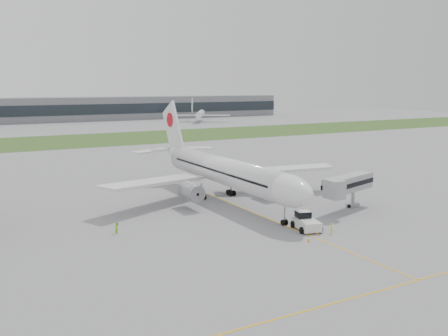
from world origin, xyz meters
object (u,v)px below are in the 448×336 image
airliner (222,170)px  jet_bridge (346,185)px  ground_crew_near (331,229)px  pushback_tug (306,222)px

airliner → jet_bridge: airliner is taller
airliner → ground_crew_near: bearing=-83.3°
pushback_tug → airliner: bearing=107.7°
airliner → pushback_tug: size_ratio=9.82×
ground_crew_near → jet_bridge: bearing=-171.4°
jet_bridge → airliner: bearing=111.7°
airliner → ground_crew_near: size_ratio=33.95×
airliner → ground_crew_near: (3.15, -26.99, -4.87)m
jet_bridge → ground_crew_near: size_ratio=8.12×
airliner → ground_crew_near: airliner is taller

